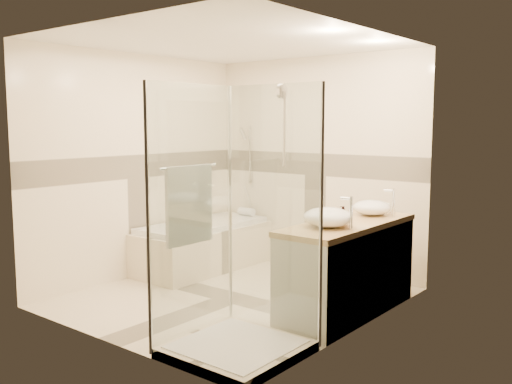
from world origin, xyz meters
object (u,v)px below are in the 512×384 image
Objects in this scene: vessel_sink_near at (372,208)px; amenity_bottle_b at (343,215)px; vessel_sink_far at (328,217)px; bathtub at (203,243)px; shower_enclosure at (231,285)px; amenity_bottle_a at (343,214)px; vanity at (347,268)px.

vessel_sink_near reaches higher than amenity_bottle_b.
vessel_sink_far is 2.92× the size of amenity_bottle_b.
amenity_bottle_b is at bearing -10.87° from bathtub.
vessel_sink_far is (0.27, 0.95, 0.43)m from shower_enclosure.
amenity_bottle_a is 1.04× the size of amenity_bottle_b.
amenity_bottle_b is at bearing -90.00° from vessel_sink_near.
amenity_bottle_a reaches higher than vessel_sink_near.
amenity_bottle_b reaches higher than vanity.
vanity is 4.42× the size of vessel_sink_near.
vanity is 10.72× the size of amenity_bottle_a.
amenity_bottle_b is (-0.02, -0.06, 0.50)m from vanity.
amenity_bottle_a is at bearing -90.00° from vessel_sink_near.
shower_enclosure reaches higher than vanity.
shower_enclosure reaches higher than vessel_sink_far.
vessel_sink_far reaches higher than vanity.
vessel_sink_far is 2.80× the size of amenity_bottle_a.
amenity_bottle_a is (0.00, -0.55, 0.00)m from vessel_sink_near.
amenity_bottle_a is (-0.02, -0.06, 0.50)m from vanity.
shower_enclosure is at bearing -41.10° from bathtub.
vanity is 0.60m from vessel_sink_far.
vanity is 0.50m from amenity_bottle_a.
vessel_sink_near is (0.27, 1.76, 0.42)m from shower_enclosure.
bathtub is 2.26m from amenity_bottle_a.
vessel_sink_far is (0.00, -0.81, 0.01)m from vessel_sink_near.
bathtub is 2.32m from vessel_sink_far.
vessel_sink_near is at bearing 81.20° from shower_enclosure.
vessel_sink_far reaches higher than amenity_bottle_a.
bathtub is 2.25m from amenity_bottle_b.
vessel_sink_near is 2.52× the size of amenity_bottle_b.
vessel_sink_near is at bearing 92.33° from vanity.
vanity is 0.70m from vessel_sink_near.
bathtub is 11.71× the size of amenity_bottle_b.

